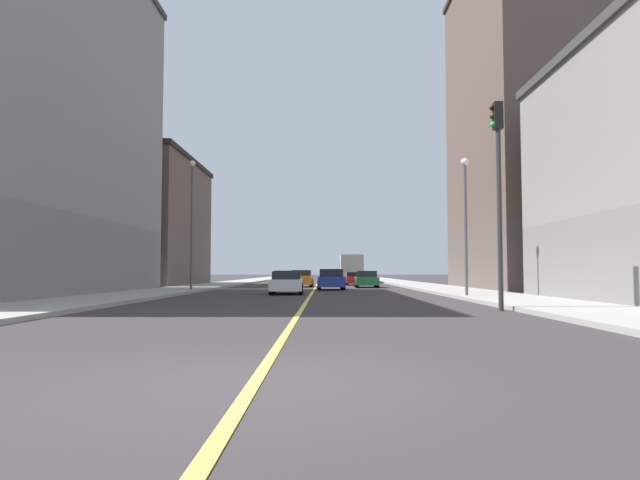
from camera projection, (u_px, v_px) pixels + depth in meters
name	position (u px, v px, depth m)	size (l,w,h in m)	color
ground_plane	(255.00, 383.00, 6.42)	(400.00, 400.00, 0.00)	#352F31
sidewalk_left	(407.00, 283.00, 55.25)	(3.99, 168.00, 0.15)	#9E9B93
sidewalk_right	(229.00, 283.00, 55.43)	(3.99, 168.00, 0.15)	#9E9B93
lane_center_stripe	(318.00, 284.00, 55.34)	(0.16, 154.00, 0.01)	#E5D14C
building_left_mid	(541.00, 122.00, 38.79)	(10.13, 15.22, 23.27)	brown
building_right_midblock	(137.00, 222.00, 49.01)	(10.13, 15.71, 11.15)	brown
traffic_light_left_near	(498.00, 177.00, 18.15)	(0.40, 0.32, 6.81)	#2D2D2D
street_lamp_left_near	(466.00, 211.00, 26.48)	(0.36, 0.36, 6.51)	#4C4C51
street_lamp_right_near	(192.00, 212.00, 34.42)	(0.36, 0.36, 7.98)	#4C4C51
car_yellow	(292.00, 276.00, 71.40)	(2.03, 4.21, 1.31)	gold
car_green	(366.00, 279.00, 44.04)	(1.86, 4.48, 1.31)	#1E6B38
car_white	(287.00, 283.00, 31.35)	(1.91, 4.38, 1.27)	white
car_red	(354.00, 279.00, 51.60)	(1.95, 4.36, 1.19)	red
car_blue	(331.00, 280.00, 38.65)	(1.93, 3.99, 1.43)	#23389E
car_orange	(302.00, 279.00, 45.53)	(1.87, 4.02, 1.37)	orange
car_black	(283.00, 277.00, 55.91)	(1.96, 4.21, 1.34)	black
box_truck	(351.00, 268.00, 61.82)	(2.47, 7.84, 3.02)	navy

